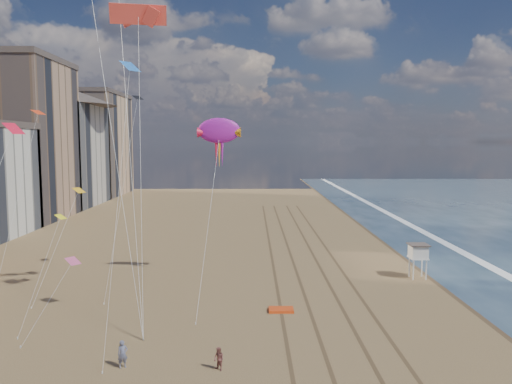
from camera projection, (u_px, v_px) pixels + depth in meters
wet_sand at (440, 259)px, 59.82m from camera, size 260.00×260.00×0.00m
foam at (475, 259)px, 59.85m from camera, size 260.00×260.00×0.00m
tracks at (314, 282)px, 49.74m from camera, size 7.68×120.00×0.01m
buildings at (0, 145)px, 83.40m from camera, size 34.72×131.35×29.00m
lifeguard_stand at (418, 252)px, 51.08m from camera, size 1.98×1.98×3.57m
grounded_kite at (281, 310)px, 41.32m from camera, size 2.05×1.31×0.23m
show_kite at (219, 131)px, 48.62m from camera, size 4.30×6.44×18.55m
kite_flyer_a at (123, 354)px, 30.92m from camera, size 0.75×0.65×1.73m
kite_flyer_b at (219, 359)px, 30.55m from camera, size 0.89×0.88×1.45m
small_kites at (79, 147)px, 42.26m from camera, size 12.74×17.54×16.38m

